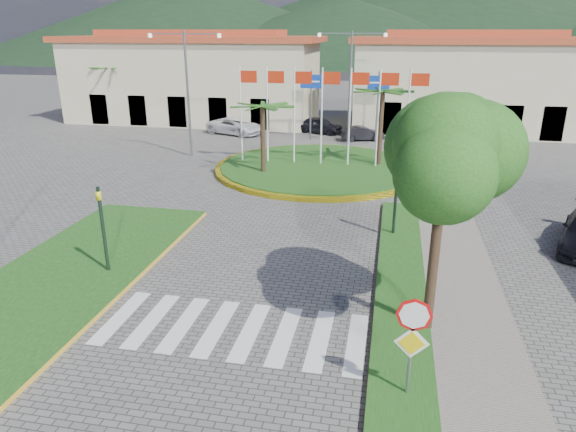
% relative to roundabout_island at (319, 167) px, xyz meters
% --- Properties ---
extents(ground, '(160.00, 160.00, 0.00)m').
position_rel_roundabout_island_xyz_m(ground, '(-0.00, -22.00, -0.18)').
color(ground, '#5C5957').
rests_on(ground, ground).
extents(sidewalk_right, '(4.00, 28.00, 0.15)m').
position_rel_roundabout_island_xyz_m(sidewalk_right, '(6.00, -20.00, -0.10)').
color(sidewalk_right, gray).
rests_on(sidewalk_right, ground).
extents(verge_right, '(1.60, 28.00, 0.18)m').
position_rel_roundabout_island_xyz_m(verge_right, '(4.80, -20.00, -0.09)').
color(verge_right, '#184614').
rests_on(verge_right, ground).
extents(median_left, '(5.00, 14.00, 0.18)m').
position_rel_roundabout_island_xyz_m(median_left, '(-6.50, -16.00, -0.09)').
color(median_left, '#184614').
rests_on(median_left, ground).
extents(crosswalk, '(8.00, 3.00, 0.01)m').
position_rel_roundabout_island_xyz_m(crosswalk, '(-0.00, -18.00, -0.17)').
color(crosswalk, silver).
rests_on(crosswalk, ground).
extents(roundabout_island, '(12.70, 12.70, 6.00)m').
position_rel_roundabout_island_xyz_m(roundabout_island, '(0.00, 0.00, 0.00)').
color(roundabout_island, yellow).
rests_on(roundabout_island, ground).
extents(stop_sign, '(0.80, 0.11, 2.65)m').
position_rel_roundabout_island_xyz_m(stop_sign, '(4.90, -20.04, 1.61)').
color(stop_sign, slate).
rests_on(stop_sign, ground).
extents(deciduous_tree, '(3.60, 3.60, 6.80)m').
position_rel_roundabout_island_xyz_m(deciduous_tree, '(5.50, -17.00, 5.00)').
color(deciduous_tree, black).
rests_on(deciduous_tree, ground).
extents(traffic_light_left, '(0.15, 0.18, 3.20)m').
position_rel_roundabout_island_xyz_m(traffic_light_left, '(-5.20, -15.50, 1.77)').
color(traffic_light_left, black).
rests_on(traffic_light_left, ground).
extents(traffic_light_right, '(0.15, 0.18, 3.20)m').
position_rel_roundabout_island_xyz_m(traffic_light_right, '(4.50, -10.00, 1.77)').
color(traffic_light_right, black).
rests_on(traffic_light_right, ground).
extents(traffic_light_far, '(0.18, 0.15, 3.20)m').
position_rel_roundabout_island_xyz_m(traffic_light_far, '(8.00, 4.00, 1.77)').
color(traffic_light_far, black).
rests_on(traffic_light_far, ground).
extents(direction_sign_west, '(1.60, 0.14, 5.20)m').
position_rel_roundabout_island_xyz_m(direction_sign_west, '(-2.00, 8.97, 3.35)').
color(direction_sign_west, slate).
rests_on(direction_sign_west, ground).
extents(direction_sign_east, '(1.60, 0.14, 5.20)m').
position_rel_roundabout_island_xyz_m(direction_sign_east, '(3.00, 8.97, 3.35)').
color(direction_sign_east, slate).
rests_on(direction_sign_east, ground).
extents(street_lamp_centre, '(4.80, 0.16, 8.00)m').
position_rel_roundabout_island_xyz_m(street_lamp_centre, '(1.00, 8.00, 4.32)').
color(street_lamp_centre, slate).
rests_on(street_lamp_centre, ground).
extents(street_lamp_west, '(4.80, 0.16, 8.00)m').
position_rel_roundabout_island_xyz_m(street_lamp_west, '(-9.00, 2.00, 4.32)').
color(street_lamp_west, slate).
rests_on(street_lamp_west, ground).
extents(building_left, '(23.32, 9.54, 8.05)m').
position_rel_roundabout_island_xyz_m(building_left, '(-14.00, 16.00, 3.73)').
color(building_left, '#C1B892').
rests_on(building_left, ground).
extents(building_right, '(19.08, 9.54, 8.05)m').
position_rel_roundabout_island_xyz_m(building_right, '(10.00, 16.00, 3.73)').
color(building_right, '#C1B892').
rests_on(building_right, ground).
extents(hill_far_west, '(140.00, 140.00, 22.00)m').
position_rel_roundabout_island_xyz_m(hill_far_west, '(-55.00, 118.00, 10.82)').
color(hill_far_west, black).
rests_on(hill_far_west, ground).
extents(hill_far_mid, '(180.00, 180.00, 30.00)m').
position_rel_roundabout_island_xyz_m(hill_far_mid, '(15.00, 138.00, 14.82)').
color(hill_far_mid, black).
rests_on(hill_far_mid, ground).
extents(hill_near_back, '(110.00, 110.00, 16.00)m').
position_rel_roundabout_island_xyz_m(hill_near_back, '(-10.00, 108.00, 7.82)').
color(hill_near_back, black).
rests_on(hill_near_back, ground).
extents(white_van, '(5.24, 3.75, 1.33)m').
position_rel_roundabout_island_xyz_m(white_van, '(-8.34, 9.90, 0.49)').
color(white_van, silver).
rests_on(white_van, ground).
extents(car_dark_a, '(4.18, 2.73, 1.32)m').
position_rel_roundabout_island_xyz_m(car_dark_a, '(-1.65, 11.75, 0.49)').
color(car_dark_a, black).
rests_on(car_dark_a, ground).
extents(car_dark_b, '(3.45, 2.11, 1.07)m').
position_rel_roundabout_island_xyz_m(car_dark_b, '(2.00, 9.48, 0.36)').
color(car_dark_b, black).
rests_on(car_dark_b, ground).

